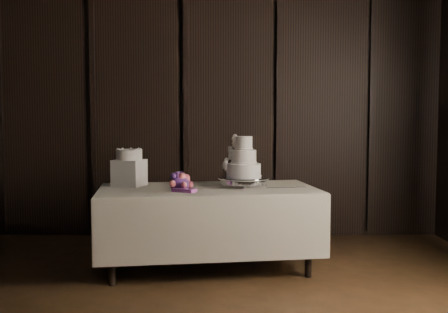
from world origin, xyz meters
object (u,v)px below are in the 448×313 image
at_px(display_table, 208,225).
at_px(small_cake, 129,155).
at_px(bouquet, 180,183).
at_px(box_pedestal, 129,173).
at_px(wedding_cake, 241,161).
at_px(cake_stand, 244,182).

bearing_deg(display_table, small_cake, 161.73).
distance_m(bouquet, small_cake, 0.62).
height_order(box_pedestal, small_cake, small_cake).
relative_size(wedding_cake, small_cake, 1.56).
relative_size(wedding_cake, bouquet, 0.94).
bearing_deg(wedding_cake, small_cake, -166.12).
height_order(display_table, box_pedestal, box_pedestal).
xyz_separation_m(cake_stand, bouquet, (-0.58, -0.24, 0.02)).
bearing_deg(cake_stand, bouquet, -157.83).
xyz_separation_m(display_table, wedding_cake, (0.31, 0.06, 0.58)).
bearing_deg(box_pedestal, display_table, -10.35).
relative_size(display_table, small_cake, 8.60).
bearing_deg(small_cake, wedding_cake, -3.88).
bearing_deg(cake_stand, small_cake, 177.06).
bearing_deg(box_pedestal, bouquet, -30.34).
xyz_separation_m(display_table, cake_stand, (0.33, 0.08, 0.39)).
relative_size(box_pedestal, small_cake, 1.06).
relative_size(bouquet, box_pedestal, 1.57).
distance_m(cake_stand, box_pedestal, 1.09).
xyz_separation_m(wedding_cake, bouquet, (-0.55, -0.22, -0.17)).
distance_m(bouquet, box_pedestal, 0.58).
bearing_deg(cake_stand, box_pedestal, 177.06).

